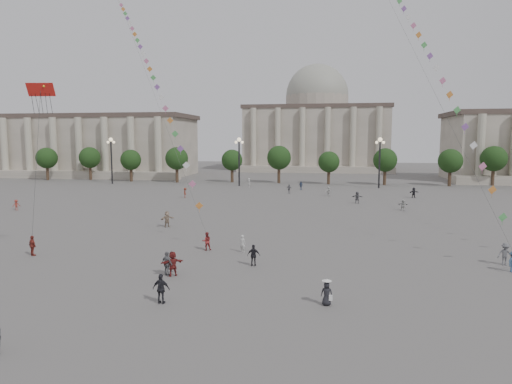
# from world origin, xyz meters

# --- Properties ---
(ground) EXTENTS (360.00, 360.00, 0.00)m
(ground) POSITION_xyz_m (0.00, 0.00, 0.00)
(ground) COLOR #524F4D
(ground) RESTS_ON ground
(hall_west) EXTENTS (84.00, 26.22, 17.20)m
(hall_west) POSITION_xyz_m (-75.00, 93.89, 8.43)
(hall_west) COLOR gray
(hall_west) RESTS_ON ground
(hall_central) EXTENTS (48.30, 34.30, 35.50)m
(hall_central) POSITION_xyz_m (0.00, 129.22, 14.23)
(hall_central) COLOR gray
(hall_central) RESTS_ON ground
(tree_row) EXTENTS (137.12, 5.12, 8.00)m
(tree_row) POSITION_xyz_m (0.00, 78.00, 5.39)
(tree_row) COLOR #3D2A1E
(tree_row) RESTS_ON ground
(lamp_post_far_west) EXTENTS (2.00, 0.90, 10.65)m
(lamp_post_far_west) POSITION_xyz_m (-45.00, 70.00, 7.35)
(lamp_post_far_west) COLOR #262628
(lamp_post_far_west) RESTS_ON ground
(lamp_post_mid_west) EXTENTS (2.00, 0.90, 10.65)m
(lamp_post_mid_west) POSITION_xyz_m (-15.00, 70.00, 7.35)
(lamp_post_mid_west) COLOR #262628
(lamp_post_mid_west) RESTS_ON ground
(lamp_post_mid_east) EXTENTS (2.00, 0.90, 10.65)m
(lamp_post_mid_east) POSITION_xyz_m (15.00, 70.00, 7.35)
(lamp_post_mid_east) COLOR #262628
(lamp_post_mid_east) RESTS_ON ground
(person_crowd_0) EXTENTS (1.10, 0.91, 1.75)m
(person_crowd_0) POSITION_xyz_m (-1.04, 64.36, 0.88)
(person_crowd_0) COLOR navy
(person_crowd_0) RESTS_ON ground
(person_crowd_2) EXTENTS (1.14, 1.09, 1.55)m
(person_crowd_2) POSITION_xyz_m (-40.13, 30.59, 0.78)
(person_crowd_2) COLOR maroon
(person_crowd_2) RESTS_ON ground
(person_crowd_4) EXTENTS (1.24, 1.67, 1.75)m
(person_crowd_4) POSITION_xyz_m (4.56, 54.65, 0.88)
(person_crowd_4) COLOR silver
(person_crowd_4) RESTS_ON ground
(person_crowd_6) EXTENTS (1.23, 0.75, 1.85)m
(person_crowd_6) POSITION_xyz_m (18.98, 10.68, 0.93)
(person_crowd_6) COLOR #59595D
(person_crowd_6) RESTS_ON ground
(person_crowd_7) EXTENTS (1.58, 0.81, 1.63)m
(person_crowd_7) POSITION_xyz_m (15.28, 39.32, 0.81)
(person_crowd_7) COLOR #B2B2AD
(person_crowd_7) RESTS_ON ground
(person_crowd_9) EXTENTS (1.79, 0.98, 1.84)m
(person_crowd_9) POSITION_xyz_m (19.42, 54.63, 0.92)
(person_crowd_9) COLOR black
(person_crowd_9) RESTS_ON ground
(person_crowd_10) EXTENTS (0.74, 0.84, 1.95)m
(person_crowd_10) POSITION_xyz_m (-12.33, 67.61, 0.97)
(person_crowd_10) COLOR silver
(person_crowd_10) RESTS_ON ground
(person_crowd_12) EXTENTS (1.87, 0.93, 1.93)m
(person_crowd_12) POSITION_xyz_m (9.17, 45.96, 0.96)
(person_crowd_12) COLOR #59595E
(person_crowd_12) RESTS_ON ground
(person_crowd_13) EXTENTS (0.70, 0.60, 1.61)m
(person_crowd_13) POSITION_xyz_m (-3.01, 11.49, 0.81)
(person_crowd_13) COLOR beige
(person_crowd_13) RESTS_ON ground
(person_crowd_16) EXTENTS (1.11, 0.66, 1.77)m
(person_crowd_16) POSITION_xyz_m (-2.88, 57.74, 0.88)
(person_crowd_16) COLOR slate
(person_crowd_16) RESTS_ON ground
(person_crowd_17) EXTENTS (1.09, 1.31, 1.77)m
(person_crowd_17) POSITION_xyz_m (-20.38, 48.33, 0.88)
(person_crowd_17) COLOR maroon
(person_crowd_17) RESTS_ON ground
(person_crowd_20) EXTENTS (1.59, 1.67, 1.89)m
(person_crowd_20) POSITION_xyz_m (-14.02, 21.89, 0.95)
(person_crowd_20) COLOR gray
(person_crowd_20) RESTS_ON ground
(tourist_0) EXTENTS (1.14, 0.90, 1.81)m
(tourist_0) POSITION_xyz_m (-21.09, 7.27, 0.91)
(tourist_0) COLOR maroon
(tourist_0) RESTS_ON ground
(tourist_1) EXTENTS (1.14, 0.51, 1.90)m
(tourist_1) POSITION_xyz_m (-5.56, -2.19, 0.95)
(tourist_1) COLOR black
(tourist_1) RESTS_ON ground
(tourist_2) EXTENTS (1.76, 1.47, 1.89)m
(tourist_2) POSITION_xyz_m (-6.85, 3.54, 0.95)
(tourist_2) COLOR maroon
(tourist_2) RESTS_ON ground
(tourist_3) EXTENTS (1.18, 0.92, 1.87)m
(tourist_3) POSITION_xyz_m (-7.26, 3.48, 0.93)
(tourist_3) COLOR slate
(tourist_3) RESTS_ON ground
(tourist_4) EXTENTS (1.06, 0.49, 1.76)m
(tourist_4) POSITION_xyz_m (-1.27, 7.19, 0.88)
(tourist_4) COLOR black
(tourist_4) RESTS_ON ground
(kite_flyer_0) EXTENTS (1.02, 0.92, 1.71)m
(kite_flyer_0) POSITION_xyz_m (-6.45, 11.71, 0.85)
(kite_flyer_0) COLOR maroon
(kite_flyer_0) RESTS_ON ground
(hat_person) EXTENTS (0.76, 0.60, 1.69)m
(hat_person) POSITION_xyz_m (4.66, -0.84, 0.82)
(hat_person) COLOR black
(hat_person) RESTS_ON ground
(dragon_kite) EXTENTS (2.59, 1.37, 13.34)m
(dragon_kite) POSITION_xyz_m (-18.22, 5.39, 13.43)
(dragon_kite) COLOR red
(dragon_kite) RESTS_ON ground
(kite_train_west) EXTENTS (27.50, 41.02, 61.41)m
(kite_train_west) POSITION_xyz_m (-20.99, 33.88, 20.57)
(kite_train_west) COLOR #3F3F3F
(kite_train_west) RESTS_ON ground
(kite_train_mid) EXTENTS (10.89, 48.69, 68.44)m
(kite_train_mid) POSITION_xyz_m (13.46, 34.52, 26.63)
(kite_train_mid) COLOR #3F3F3F
(kite_train_mid) RESTS_ON ground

